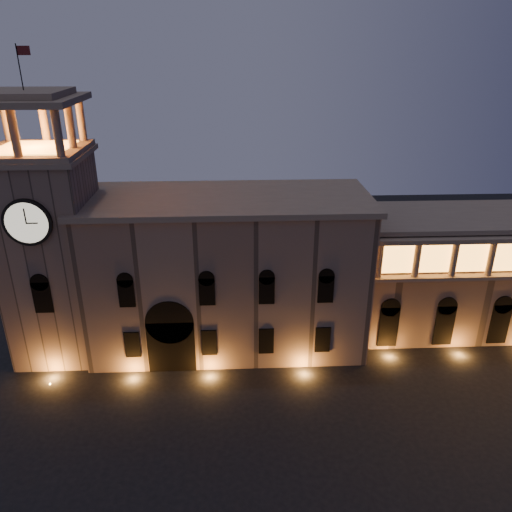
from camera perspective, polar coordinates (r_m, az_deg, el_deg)
The scene contains 4 objects.
ground at distance 43.46m, azimuth -0.26°, elevation -25.31°, with size 160.00×160.00×0.00m, color black.
government_building at distance 55.92m, azimuth -3.35°, elevation -1.88°, with size 30.80×12.80×17.60m.
clock_tower at distance 56.92m, azimuth -22.34°, elevation 0.87°, with size 9.80×9.80×32.40m.
colonnade_wing at distance 67.09m, azimuth 27.22°, elevation -1.48°, with size 40.60×11.50×14.50m.
Camera 1 is at (-1.15, -28.59, 32.71)m, focal length 35.00 mm.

